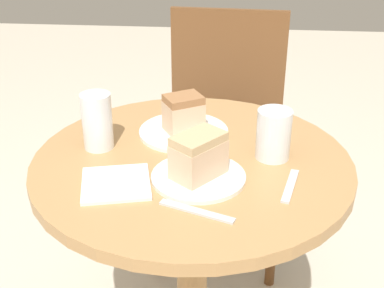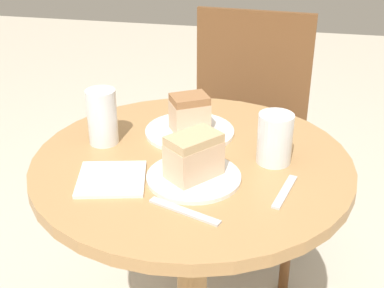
{
  "view_description": "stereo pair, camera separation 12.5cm",
  "coord_description": "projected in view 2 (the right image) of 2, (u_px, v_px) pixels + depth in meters",
  "views": [
    {
      "loc": [
        0.09,
        -1.11,
        1.38
      ],
      "look_at": [
        0.0,
        0.0,
        0.8
      ],
      "focal_mm": 50.0,
      "sensor_mm": 36.0,
      "label": 1
    },
    {
      "loc": [
        0.22,
        -1.09,
        1.38
      ],
      "look_at": [
        0.0,
        0.0,
        0.8
      ],
      "focal_mm": 50.0,
      "sensor_mm": 36.0,
      "label": 2
    }
  ],
  "objects": [
    {
      "name": "fork",
      "position": [
        184.0,
        211.0,
        1.07
      ],
      "size": [
        0.16,
        0.08,
        0.0
      ],
      "rotation": [
        0.0,
        0.0,
        2.78
      ],
      "color": "silver",
      "rests_on": "table"
    },
    {
      "name": "chair",
      "position": [
        245.0,
        135.0,
        2.03
      ],
      "size": [
        0.49,
        0.47,
        0.92
      ],
      "rotation": [
        0.0,
        0.0,
        -0.06
      ],
      "color": "brown",
      "rests_on": "ground_plane"
    },
    {
      "name": "plate_near",
      "position": [
        194.0,
        177.0,
        1.19
      ],
      "size": [
        0.21,
        0.21,
        0.01
      ],
      "color": "white",
      "rests_on": "table"
    },
    {
      "name": "napkin_stack",
      "position": [
        112.0,
        179.0,
        1.18
      ],
      "size": [
        0.18,
        0.18,
        0.01
      ],
      "rotation": [
        0.0,
        0.0,
        0.23
      ],
      "color": "white",
      "rests_on": "table"
    },
    {
      "name": "glass_water",
      "position": [
        103.0,
        120.0,
        1.32
      ],
      "size": [
        0.07,
        0.07,
        0.14
      ],
      "color": "silver",
      "rests_on": "table"
    },
    {
      "name": "plate_far",
      "position": [
        190.0,
        131.0,
        1.39
      ],
      "size": [
        0.23,
        0.23,
        0.01
      ],
      "color": "white",
      "rests_on": "table"
    },
    {
      "name": "table",
      "position": [
        192.0,
        228.0,
        1.36
      ],
      "size": [
        0.76,
        0.76,
        0.76
      ],
      "color": "tan",
      "rests_on": "ground_plane"
    },
    {
      "name": "cake_slice_near",
      "position": [
        194.0,
        156.0,
        1.16
      ],
      "size": [
        0.13,
        0.14,
        0.1
      ],
      "rotation": [
        0.0,
        0.0,
        5.59
      ],
      "color": "beige",
      "rests_on": "plate_near"
    },
    {
      "name": "spoon",
      "position": [
        285.0,
        192.0,
        1.14
      ],
      "size": [
        0.05,
        0.14,
        0.0
      ],
      "rotation": [
        0.0,
        0.0,
        1.33
      ],
      "color": "silver",
      "rests_on": "table"
    },
    {
      "name": "cake_slice_far",
      "position": [
        190.0,
        113.0,
        1.37
      ],
      "size": [
        0.12,
        0.11,
        0.1
      ],
      "rotation": [
        0.0,
        0.0,
        5.24
      ],
      "color": "beige",
      "rests_on": "plate_far"
    },
    {
      "name": "glass_lemonade",
      "position": [
        275.0,
        141.0,
        1.24
      ],
      "size": [
        0.08,
        0.08,
        0.12
      ],
      "color": "beige",
      "rests_on": "table"
    }
  ]
}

